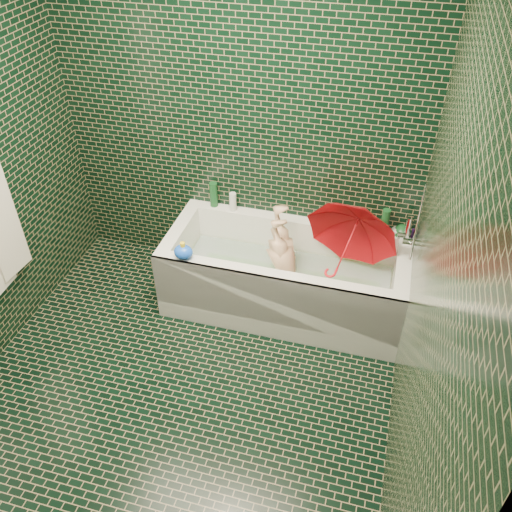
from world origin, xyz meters
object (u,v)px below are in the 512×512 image
(umbrella, at_px, (347,246))
(rubber_duck, at_px, (364,225))
(child, at_px, (286,270))
(bath_toy, at_px, (183,252))
(bathtub, at_px, (284,283))

(umbrella, relative_size, rubber_duck, 4.83)
(child, relative_size, umbrella, 1.55)
(child, xyz_separation_m, rubber_duck, (0.49, 0.29, 0.29))
(umbrella, xyz_separation_m, rubber_duck, (0.08, 0.30, -0.02))
(umbrella, height_order, bath_toy, umbrella)
(bathtub, relative_size, child, 1.78)
(bath_toy, bearing_deg, child, 46.61)
(rubber_duck, relative_size, bath_toy, 0.82)
(umbrella, distance_m, rubber_duck, 0.31)
(bathtub, bearing_deg, rubber_duck, 33.67)
(child, distance_m, rubber_duck, 0.63)
(rubber_duck, bearing_deg, bathtub, -134.83)
(bathtub, distance_m, bath_toy, 0.80)
(bath_toy, bearing_deg, bathtub, 44.22)
(bath_toy, bearing_deg, rubber_duck, 47.51)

